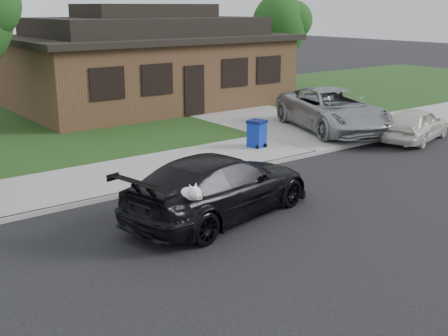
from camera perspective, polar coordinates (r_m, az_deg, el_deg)
ground at (r=13.69m, az=8.99°, el=-4.04°), size 120.00×120.00×0.00m
sidewalk at (r=17.33m, az=-2.88°, el=0.66°), size 60.00×3.00×0.12m
curb at (r=16.16m, az=0.11°, el=-0.47°), size 60.00×0.12×0.12m
lawn at (r=24.21m, az=-13.61°, el=4.69°), size 60.00×13.00×0.13m
driveway at (r=24.74m, az=2.14°, el=5.38°), size 4.50×13.00×0.14m
sedan at (r=12.77m, az=-0.46°, el=-1.85°), size 5.34×3.05×1.46m
minivan at (r=21.64m, az=10.99°, el=5.83°), size 4.27×6.14×1.56m
white_compact at (r=21.27m, az=18.87°, el=4.24°), size 3.85×2.31×1.23m
recycling_bin at (r=18.84m, az=3.35°, el=3.53°), size 0.69×0.69×0.91m
house at (r=27.45m, az=-7.84°, el=10.66°), size 12.60×8.60×4.65m
tree_1 at (r=31.67m, az=5.95°, el=14.29°), size 3.15×3.00×5.25m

